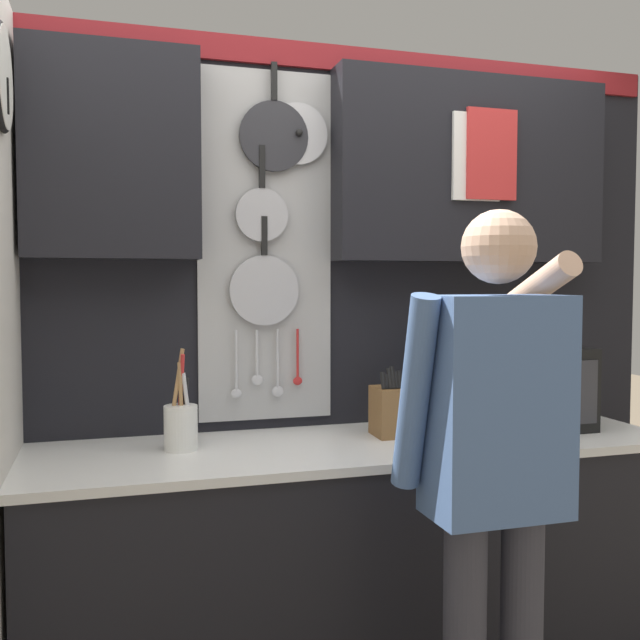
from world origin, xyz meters
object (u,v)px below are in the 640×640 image
knife_block (389,410)px  utensil_crock (181,424)px  microwave (513,387)px  person (494,452)px

knife_block → utensil_crock: (-0.76, 0.00, -0.01)m
utensil_crock → knife_block: bearing=-0.2°
microwave → utensil_crock: 1.28m
microwave → utensil_crock: utensil_crock is taller
knife_block → utensil_crock: 0.76m
knife_block → utensil_crock: size_ratio=0.76×
microwave → utensil_crock: (-1.28, 0.00, -0.07)m
person → utensil_crock: bearing=138.5°
knife_block → utensil_crock: utensil_crock is taller
knife_block → person: person is taller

